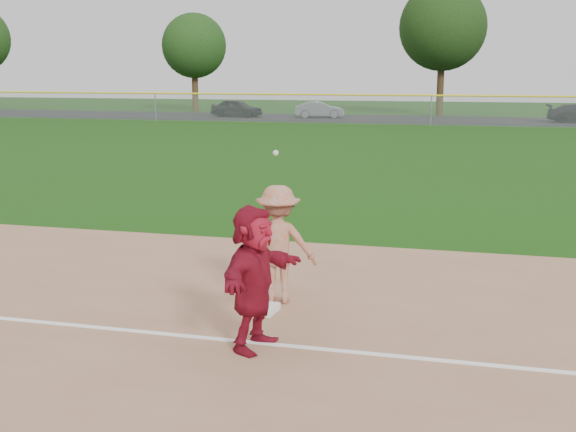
% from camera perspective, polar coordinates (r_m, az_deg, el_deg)
% --- Properties ---
extents(ground, '(160.00, 160.00, 0.00)m').
position_cam_1_polar(ground, '(10.57, -2.05, -8.49)').
color(ground, '#17420C').
rests_on(ground, ground).
extents(foul_line, '(60.00, 0.10, 0.01)m').
position_cam_1_polar(foul_line, '(9.85, -3.38, -9.88)').
color(foul_line, white).
rests_on(foul_line, infield_dirt).
extents(parking_asphalt, '(120.00, 10.00, 0.01)m').
position_cam_1_polar(parking_asphalt, '(55.72, 11.57, 7.46)').
color(parking_asphalt, black).
rests_on(parking_asphalt, ground).
extents(first_base, '(0.49, 0.49, 0.10)m').
position_cam_1_polar(first_base, '(10.99, -2.10, -7.31)').
color(first_base, white).
rests_on(first_base, infield_dirt).
extents(base_runner, '(0.94, 1.85, 1.91)m').
position_cam_1_polar(base_runner, '(9.35, -2.71, -4.88)').
color(base_runner, maroon).
rests_on(base_runner, infield_dirt).
extents(car_left, '(4.31, 2.25, 1.40)m').
position_cam_1_polar(car_left, '(58.24, -4.07, 8.51)').
color(car_left, black).
rests_on(car_left, parking_asphalt).
extents(car_mid, '(4.04, 2.29, 1.26)m').
position_cam_1_polar(car_mid, '(57.06, 2.50, 8.40)').
color(car_mid, slate).
rests_on(car_mid, parking_asphalt).
extents(first_base_play, '(1.31, 1.10, 2.46)m').
position_cam_1_polar(first_base_play, '(11.23, -0.78, -2.24)').
color(first_base_play, '#959597').
rests_on(first_base_play, infield_dirt).
extents(outfield_fence, '(110.00, 0.12, 110.00)m').
position_cam_1_polar(outfield_fence, '(49.64, 11.29, 9.28)').
color(outfield_fence, '#999EA0').
rests_on(outfield_fence, ground).
extents(tree_1, '(5.80, 5.80, 8.75)m').
position_cam_1_polar(tree_1, '(67.32, -7.43, 13.19)').
color(tree_1, '#392714').
rests_on(tree_1, ground).
extents(tree_2, '(7.00, 7.00, 10.58)m').
position_cam_1_polar(tree_2, '(61.19, 12.13, 14.38)').
color(tree_2, '#322312').
rests_on(tree_2, ground).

